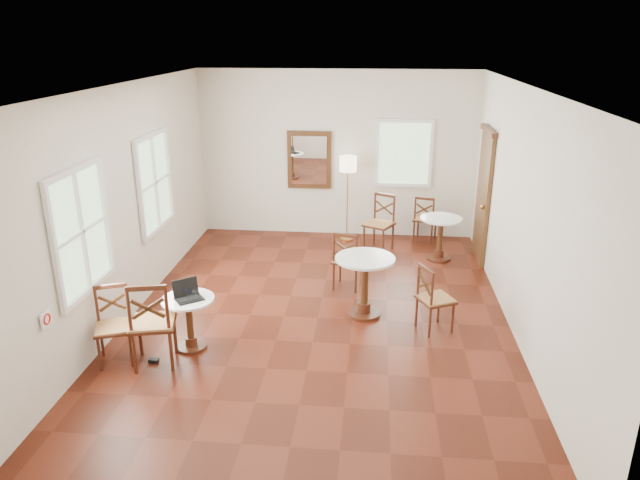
{
  "coord_description": "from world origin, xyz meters",
  "views": [
    {
      "loc": [
        0.69,
        -6.91,
        3.6
      ],
      "look_at": [
        0.0,
        0.3,
        1.0
      ],
      "focal_mm": 32.62,
      "sensor_mm": 36.0,
      "label": 1
    }
  ],
  "objects_px": {
    "cafe_table_near": "(189,317)",
    "chair_back_a": "(425,219)",
    "cafe_table_mid": "(365,280)",
    "power_adapter": "(154,361)",
    "chair_near_b": "(114,325)",
    "navy_mug": "(185,292)",
    "chair_back_b": "(380,223)",
    "chair_mid_b": "(434,299)",
    "chair_mid_a": "(347,260)",
    "water_glass": "(195,294)",
    "chair_near_a": "(152,323)",
    "floor_lamp": "(348,170)",
    "laptop": "(188,294)",
    "mouse": "(188,295)",
    "cafe_table_back": "(440,234)"
  },
  "relations": [
    {
      "from": "cafe_table_mid",
      "to": "chair_back_b",
      "type": "relative_size",
      "value": 0.85
    },
    {
      "from": "cafe_table_mid",
      "to": "mouse",
      "type": "distance_m",
      "value": 2.3
    },
    {
      "from": "cafe_table_back",
      "to": "chair_mid_b",
      "type": "xyz_separation_m",
      "value": [
        -0.32,
        -2.49,
        -0.01
      ]
    },
    {
      "from": "chair_near_a",
      "to": "water_glass",
      "type": "height_order",
      "value": "chair_near_a"
    },
    {
      "from": "power_adapter",
      "to": "chair_near_b",
      "type": "bearing_deg",
      "value": 177.74
    },
    {
      "from": "chair_near_b",
      "to": "chair_mid_b",
      "type": "distance_m",
      "value": 3.86
    },
    {
      "from": "cafe_table_near",
      "to": "cafe_table_mid",
      "type": "distance_m",
      "value": 2.31
    },
    {
      "from": "cafe_table_near",
      "to": "power_adapter",
      "type": "relative_size",
      "value": 5.97
    },
    {
      "from": "chair_near_a",
      "to": "chair_mid_a",
      "type": "height_order",
      "value": "chair_near_a"
    },
    {
      "from": "cafe_table_near",
      "to": "chair_back_a",
      "type": "bearing_deg",
      "value": 53.33
    },
    {
      "from": "cafe_table_back",
      "to": "chair_near_a",
      "type": "distance_m",
      "value": 5.07
    },
    {
      "from": "chair_near_a",
      "to": "cafe_table_back",
      "type": "bearing_deg",
      "value": -147.29
    },
    {
      "from": "chair_mid_b",
      "to": "chair_mid_a",
      "type": "bearing_deg",
      "value": 17.73
    },
    {
      "from": "cafe_table_mid",
      "to": "chair_near_b",
      "type": "bearing_deg",
      "value": -153.35
    },
    {
      "from": "cafe_table_mid",
      "to": "navy_mug",
      "type": "distance_m",
      "value": 2.33
    },
    {
      "from": "mouse",
      "to": "laptop",
      "type": "bearing_deg",
      "value": -59.36
    },
    {
      "from": "navy_mug",
      "to": "water_glass",
      "type": "relative_size",
      "value": 1.28
    },
    {
      "from": "chair_near_a",
      "to": "chair_mid_a",
      "type": "distance_m",
      "value": 3.11
    },
    {
      "from": "cafe_table_near",
      "to": "cafe_table_mid",
      "type": "height_order",
      "value": "cafe_table_mid"
    },
    {
      "from": "chair_back_b",
      "to": "water_glass",
      "type": "relative_size",
      "value": 10.79
    },
    {
      "from": "chair_near_b",
      "to": "chair_mid_a",
      "type": "distance_m",
      "value": 3.42
    },
    {
      "from": "chair_back_b",
      "to": "chair_mid_b",
      "type": "bearing_deg",
      "value": -48.76
    },
    {
      "from": "chair_back_a",
      "to": "chair_back_b",
      "type": "xyz_separation_m",
      "value": [
        -0.82,
        -0.53,
        0.06
      ]
    },
    {
      "from": "cafe_table_near",
      "to": "cafe_table_mid",
      "type": "relative_size",
      "value": 0.79
    },
    {
      "from": "chair_near_a",
      "to": "chair_back_a",
      "type": "relative_size",
      "value": 1.23
    },
    {
      "from": "chair_mid_a",
      "to": "water_glass",
      "type": "xyz_separation_m",
      "value": [
        -1.7,
        -1.9,
        0.26
      ]
    },
    {
      "from": "chair_back_a",
      "to": "floor_lamp",
      "type": "relative_size",
      "value": 0.55
    },
    {
      "from": "chair_mid_a",
      "to": "floor_lamp",
      "type": "relative_size",
      "value": 0.58
    },
    {
      "from": "chair_back_b",
      "to": "chair_near_a",
      "type": "bearing_deg",
      "value": -94.66
    },
    {
      "from": "cafe_table_back",
      "to": "mouse",
      "type": "xyz_separation_m",
      "value": [
        -3.26,
        -3.17,
        0.23
      ]
    },
    {
      "from": "chair_near_b",
      "to": "water_glass",
      "type": "distance_m",
      "value": 0.97
    },
    {
      "from": "laptop",
      "to": "water_glass",
      "type": "relative_size",
      "value": 4.37
    },
    {
      "from": "laptop",
      "to": "chair_back_b",
      "type": "bearing_deg",
      "value": 20.47
    },
    {
      "from": "cafe_table_near",
      "to": "floor_lamp",
      "type": "distance_m",
      "value": 4.48
    },
    {
      "from": "chair_near_a",
      "to": "water_glass",
      "type": "relative_size",
      "value": 11.69
    },
    {
      "from": "cafe_table_mid",
      "to": "power_adapter",
      "type": "xyz_separation_m",
      "value": [
        -2.38,
        -1.43,
        -0.49
      ]
    },
    {
      "from": "chair_near_a",
      "to": "chair_back_a",
      "type": "height_order",
      "value": "chair_near_a"
    },
    {
      "from": "chair_back_b",
      "to": "water_glass",
      "type": "height_order",
      "value": "chair_back_b"
    },
    {
      "from": "chair_mid_a",
      "to": "floor_lamp",
      "type": "height_order",
      "value": "floor_lamp"
    },
    {
      "from": "chair_back_a",
      "to": "navy_mug",
      "type": "bearing_deg",
      "value": 69.19
    },
    {
      "from": "chair_back_b",
      "to": "laptop",
      "type": "bearing_deg",
      "value": -94.19
    },
    {
      "from": "chair_mid_a",
      "to": "floor_lamp",
      "type": "distance_m",
      "value": 2.3
    },
    {
      "from": "navy_mug",
      "to": "floor_lamp",
      "type": "bearing_deg",
      "value": 66.83
    },
    {
      "from": "chair_near_b",
      "to": "navy_mug",
      "type": "xyz_separation_m",
      "value": [
        0.72,
        0.41,
        0.26
      ]
    },
    {
      "from": "floor_lamp",
      "to": "power_adapter",
      "type": "height_order",
      "value": "floor_lamp"
    },
    {
      "from": "chair_back_a",
      "to": "laptop",
      "type": "distance_m",
      "value": 5.14
    },
    {
      "from": "mouse",
      "to": "chair_mid_a",
      "type": "bearing_deg",
      "value": 57.83
    },
    {
      "from": "chair_back_b",
      "to": "cafe_table_near",
      "type": "bearing_deg",
      "value": -94.21
    },
    {
      "from": "chair_near_a",
      "to": "mouse",
      "type": "height_order",
      "value": "chair_near_a"
    },
    {
      "from": "cafe_table_back",
      "to": "floor_lamp",
      "type": "xyz_separation_m",
      "value": [
        -1.59,
        0.83,
        0.86
      ]
    }
  ]
}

